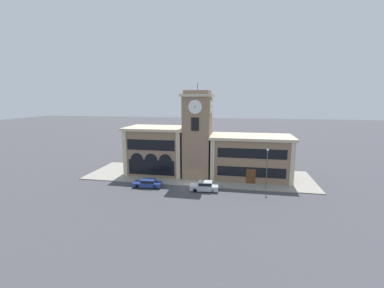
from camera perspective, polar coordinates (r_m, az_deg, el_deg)
name	(u,v)px	position (r m, az deg, el deg)	size (l,w,h in m)	color
ground_plane	(192,187)	(41.69, -0.04, -9.43)	(300.00, 300.00, 0.00)	#424247
sidewalk_kerb	(198,175)	(47.26, 1.31, -6.97)	(39.99, 11.95, 0.15)	gray
clock_tower	(197,135)	(44.88, 1.20, 2.06)	(5.29, 5.29, 16.46)	#897056
town_hall_left_wing	(157,150)	(48.42, -7.74, -1.35)	(11.11, 7.72, 8.77)	#897056
town_hall_right_wing	(251,157)	(46.19, 12.89, -2.80)	(14.10, 7.72, 7.61)	#897056
parked_car_near	(148,183)	(41.81, -9.81, -8.54)	(4.64, 2.08, 1.30)	navy
parked_car_mid	(205,186)	(39.64, 2.80, -9.32)	(4.38, 2.03, 1.49)	#B2B7C1
street_lamp	(267,163)	(40.70, 16.35, -4.09)	(0.36, 0.36, 6.33)	#4C4C51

